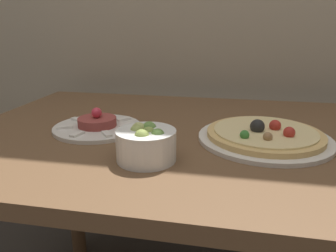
% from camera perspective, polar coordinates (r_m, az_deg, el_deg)
% --- Properties ---
extents(dining_table, '(1.23, 0.81, 0.73)m').
position_cam_1_polar(dining_table, '(0.89, 4.81, -7.05)').
color(dining_table, brown).
rests_on(dining_table, ground_plane).
extents(pizza_plate, '(0.32, 0.32, 0.05)m').
position_cam_1_polar(pizza_plate, '(0.82, 16.48, -1.61)').
color(pizza_plate, silver).
rests_on(pizza_plate, dining_table).
extents(tartare_plate, '(0.23, 0.23, 0.06)m').
position_cam_1_polar(tartare_plate, '(0.89, -12.19, 0.08)').
color(tartare_plate, silver).
rests_on(tartare_plate, dining_table).
extents(small_bowl, '(0.12, 0.12, 0.08)m').
position_cam_1_polar(small_bowl, '(0.67, -3.85, -3.05)').
color(small_bowl, white).
rests_on(small_bowl, dining_table).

